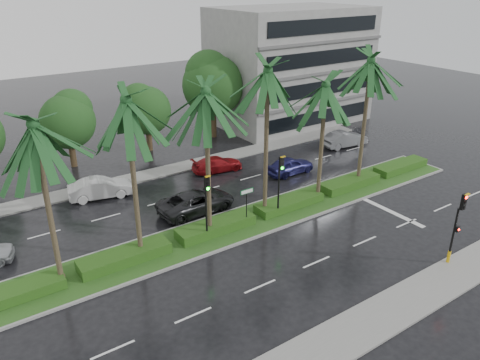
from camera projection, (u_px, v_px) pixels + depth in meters
ground at (263, 226)px, 30.34m from camera, size 120.00×120.00×0.00m
near_sidewalk at (391, 311)px, 22.61m from camera, size 40.00×2.40×0.12m
far_sidewalk at (177, 168)px, 39.37m from camera, size 40.00×2.00×0.12m
median at (254, 219)px, 31.06m from camera, size 36.00×4.00×0.15m
hedge at (254, 214)px, 30.91m from camera, size 35.20×1.40×0.60m
lane_markings at (303, 216)px, 31.58m from camera, size 34.00×13.06×0.01m
palm_row at (239, 97)px, 27.05m from camera, size 26.30×4.20×10.42m
signal_near at (457, 225)px, 25.35m from camera, size 0.34×0.45×4.36m
signal_median_left at (207, 199)px, 27.28m from camera, size 0.34×0.42×4.36m
signal_median_right at (280, 177)px, 30.13m from camera, size 0.34×0.42×4.36m
street_sign at (247, 198)px, 29.33m from camera, size 0.95×0.09×2.60m
bg_trees at (161, 99)px, 42.49m from camera, size 32.54×5.93×8.56m
building at (290, 66)px, 50.32m from camera, size 16.00×10.00×12.00m
car_white at (101, 188)px, 34.01m from camera, size 2.49×4.76×1.49m
car_darkgrey at (196, 202)px, 31.95m from camera, size 2.72×5.55×1.52m
car_red at (217, 164)px, 38.68m from camera, size 2.25×4.44×1.23m
car_blue at (290, 166)px, 38.16m from camera, size 1.65×4.10×1.40m
car_grey at (345, 139)px, 44.18m from camera, size 2.09×4.68×1.49m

